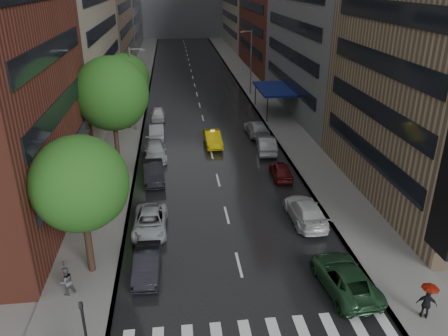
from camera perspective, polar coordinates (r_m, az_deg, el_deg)
The scene contains 16 objects.
ground at distance 23.72m, azimuth 3.47°, elevation -18.15°, with size 220.00×220.00×0.00m, color gray.
road at distance 69.29m, azimuth -3.76°, elevation 10.38°, with size 14.00×140.00×0.01m, color black.
sidewalk_left at distance 69.41m, azimuth -11.31°, elevation 10.06°, with size 4.00×140.00×0.15m, color gray.
sidewalk_right at distance 70.29m, azimuth 3.71°, elevation 10.63°, with size 4.00×140.00×0.15m, color gray.
tree_near at distance 24.48m, azimuth -18.31°, elevation -1.97°, with size 5.24×5.24×8.35m.
tree_mid at distance 38.41m, azimuth -14.47°, elevation 9.37°, with size 6.25×6.25×9.97m.
tree_far at distance 49.58m, azimuth -12.82°, elevation 11.37°, with size 5.29×5.29×8.44m.
taxi at distance 44.62m, azimuth -1.49°, elevation 3.89°, with size 1.57×4.50×1.48m, color yellow.
parked_cars_left at distance 38.72m, azimuth -9.11°, elevation 0.37°, with size 2.34×34.53×1.55m.
parked_cars_right at distance 35.78m, azimuth 8.21°, elevation -1.51°, with size 2.91×31.41×1.58m.
ped_black_umbrella at distance 25.15m, azimuth -20.02°, elevation -12.96°, with size 1.01×0.98×2.09m.
ped_red_umbrella at distance 24.51m, azimuth 25.10°, elevation -15.15°, with size 1.03×0.82×2.01m.
traffic_light at distance 20.44m, azimuth -17.73°, elevation -19.31°, with size 0.18×0.15×3.45m.
street_lamp_left at distance 48.81m, azimuth -11.78°, elevation 10.21°, with size 1.74×0.22×9.00m.
street_lamp_right at distance 64.30m, azimuth 3.47°, elevation 13.79°, with size 1.74×0.22×9.00m.
awning at distance 55.29m, azimuth 6.54°, elevation 10.22°, with size 4.00×8.00×3.12m.
Camera 1 is at (-3.41, -17.38, 15.77)m, focal length 35.00 mm.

